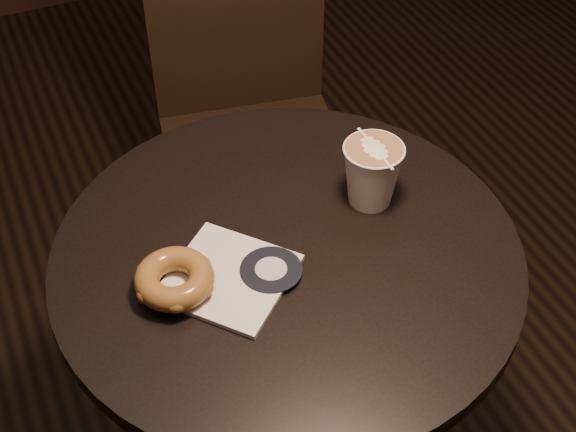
{
  "coord_description": "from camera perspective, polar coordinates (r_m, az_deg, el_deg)",
  "views": [
    {
      "loc": [
        -0.33,
        -0.75,
        1.61
      ],
      "look_at": [
        0.01,
        0.03,
        0.79
      ],
      "focal_mm": 50.0,
      "sensor_mm": 36.0,
      "label": 1
    }
  ],
  "objects": [
    {
      "name": "latte_cup",
      "position": [
        1.23,
        5.98,
        2.95
      ],
      "size": [
        0.09,
        0.09,
        0.1
      ],
      "primitive_type": null,
      "color": "white",
      "rests_on": "cafe_table"
    },
    {
      "name": "pastry_bag",
      "position": [
        1.14,
        -4.23,
        -4.37
      ],
      "size": [
        0.23,
        0.23,
        0.01
      ],
      "primitive_type": "cube",
      "rotation": [
        0.0,
        0.0,
        0.72
      ],
      "color": "silver",
      "rests_on": "cafe_table"
    },
    {
      "name": "cafe_table",
      "position": [
        1.34,
        -0.06,
        -8.25
      ],
      "size": [
        0.7,
        0.7,
        0.75
      ],
      "color": "black",
      "rests_on": "ground"
    },
    {
      "name": "chair",
      "position": [
        1.83,
        -2.99,
        8.9
      ],
      "size": [
        0.46,
        0.46,
        1.0
      ],
      "rotation": [
        0.0,
        0.0,
        -0.18
      ],
      "color": "black",
      "rests_on": "ground"
    },
    {
      "name": "doughnut",
      "position": [
        1.12,
        -8.08,
        -4.44
      ],
      "size": [
        0.11,
        0.11,
        0.04
      ],
      "primitive_type": "torus",
      "color": "brown",
      "rests_on": "pastry_bag"
    }
  ]
}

